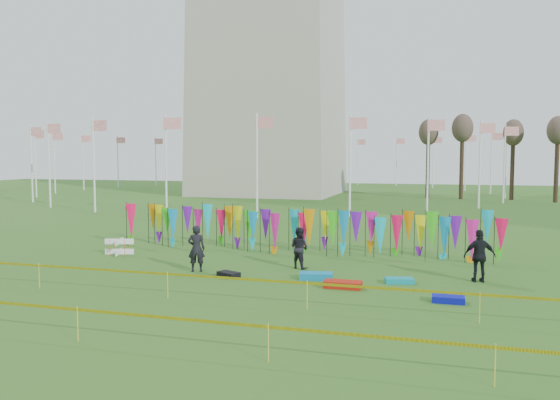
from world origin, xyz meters
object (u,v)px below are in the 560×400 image
(person_mid, at_px, (299,248))
(kite_bag_blue, at_px, (448,299))
(person_left, at_px, (196,248))
(kite_bag_red, at_px, (343,284))
(person_right, at_px, (480,256))
(kite_bag_turquoise, at_px, (316,276))
(kite_bag_black, at_px, (229,274))
(kite_bag_teal, at_px, (399,281))
(box_kite, at_px, (119,247))

(person_mid, bearing_deg, kite_bag_blue, 170.00)
(person_left, distance_m, person_mid, 4.26)
(kite_bag_blue, bearing_deg, person_left, 167.89)
(kite_bag_red, bearing_deg, kite_bag_blue, -15.43)
(person_left, height_order, person_right, person_right)
(kite_bag_turquoise, distance_m, kite_bag_black, 3.40)
(person_right, distance_m, kite_bag_turquoise, 6.14)
(kite_bag_blue, bearing_deg, kite_bag_teal, 126.36)
(person_left, distance_m, kite_bag_blue, 10.04)
(box_kite, relative_size, kite_bag_turquoise, 0.62)
(person_right, bearing_deg, person_mid, -15.74)
(kite_bag_black, xyz_separation_m, kite_bag_teal, (6.46, 0.78, -0.00))
(box_kite, xyz_separation_m, kite_bag_teal, (13.30, -2.33, -0.29))
(kite_bag_blue, xyz_separation_m, kite_bag_red, (-3.58, 0.99, 0.02))
(kite_bag_teal, bearing_deg, kite_bag_blue, -53.64)
(person_mid, distance_m, kite_bag_teal, 4.60)
(person_left, height_order, person_mid, person_left)
(kite_bag_turquoise, bearing_deg, kite_bag_red, -42.00)
(kite_bag_turquoise, xyz_separation_m, kite_bag_blue, (4.79, -2.08, -0.02))
(person_left, xyz_separation_m, kite_bag_blue, (9.78, -2.10, -0.84))
(kite_bag_blue, distance_m, kite_bag_black, 8.29)
(person_left, height_order, kite_bag_red, person_left)
(person_mid, height_order, kite_bag_blue, person_mid)
(kite_bag_turquoise, bearing_deg, person_mid, 121.71)
(box_kite, bearing_deg, person_left, -25.89)
(person_left, relative_size, kite_bag_turquoise, 1.51)
(person_left, relative_size, kite_bag_blue, 1.88)
(kite_bag_blue, bearing_deg, kite_bag_red, 164.57)
(box_kite, height_order, kite_bag_blue, box_kite)
(kite_bag_black, bearing_deg, kite_bag_red, -6.58)
(person_mid, xyz_separation_m, kite_bag_red, (2.34, -2.92, -0.75))
(kite_bag_black, bearing_deg, kite_bag_turquoise, 9.56)
(kite_bag_turquoise, distance_m, kite_bag_teal, 3.11)
(box_kite, distance_m, kite_bag_black, 7.52)
(kite_bag_red, xyz_separation_m, kite_bag_black, (-4.57, 0.53, -0.02))
(person_left, height_order, kite_bag_teal, person_left)
(kite_bag_blue, distance_m, kite_bag_red, 3.72)
(kite_bag_turquoise, bearing_deg, box_kite, 165.98)
(person_left, bearing_deg, kite_bag_black, 143.16)
(box_kite, height_order, kite_bag_black, box_kite)
(person_left, distance_m, kite_bag_red, 6.35)
(kite_bag_blue, bearing_deg, kite_bag_turquoise, 156.54)
(kite_bag_red, bearing_deg, person_left, 169.85)
(kite_bag_blue, relative_size, kite_bag_teal, 0.98)
(person_mid, bearing_deg, kite_bag_turquoise, 145.14)
(kite_bag_turquoise, distance_m, kite_bag_red, 1.63)
(kite_bag_red, bearing_deg, person_mid, 128.73)
(person_mid, bearing_deg, person_left, 48.61)
(box_kite, xyz_separation_m, person_left, (5.21, -2.53, 0.56))
(box_kite, relative_size, kite_bag_teal, 0.76)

